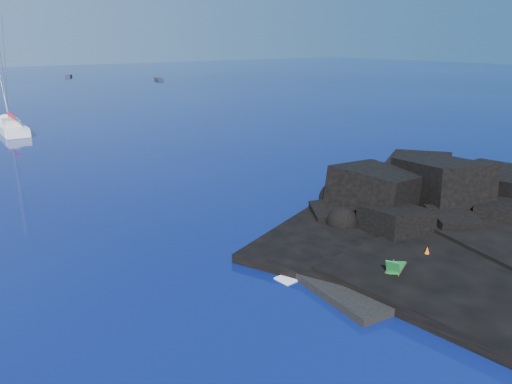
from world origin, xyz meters
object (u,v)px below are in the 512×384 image
(marker_cone, at_px, (427,253))
(sailboat, at_px, (12,132))
(sunbather, at_px, (372,248))
(deck_chair, at_px, (396,263))
(distant_boat_b, at_px, (159,80))
(distant_boat_a, at_px, (69,77))

(marker_cone, bearing_deg, sailboat, 99.56)
(sunbather, xyz_separation_m, marker_cone, (1.43, -2.18, 0.15))
(deck_chair, relative_size, distant_boat_b, 0.36)
(sailboat, bearing_deg, distant_boat_b, 53.10)
(marker_cone, height_order, distant_boat_a, marker_cone)
(sailboat, relative_size, deck_chair, 8.22)
(deck_chair, bearing_deg, distant_boat_a, 54.42)
(distant_boat_a, bearing_deg, distant_boat_b, -33.51)
(deck_chair, distance_m, sunbather, 2.63)
(sunbather, xyz_separation_m, distant_boat_a, (24.19, 131.79, -0.51))
(sailboat, bearing_deg, distant_boat_a, 71.29)
(deck_chair, distance_m, marker_cone, 2.54)
(sailboat, height_order, distant_boat_a, sailboat)
(sunbather, bearing_deg, distant_boat_a, 57.74)
(distant_boat_a, bearing_deg, sailboat, -86.23)
(distant_boat_b, bearing_deg, distant_boat_a, 132.34)
(sailboat, relative_size, distant_boat_a, 3.02)
(sunbather, bearing_deg, deck_chair, -136.61)
(sunbather, relative_size, marker_cone, 2.57)
(sunbather, distance_m, distant_boat_a, 134.00)
(marker_cone, relative_size, distant_boat_a, 0.15)
(distant_boat_b, bearing_deg, deck_chair, -100.42)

